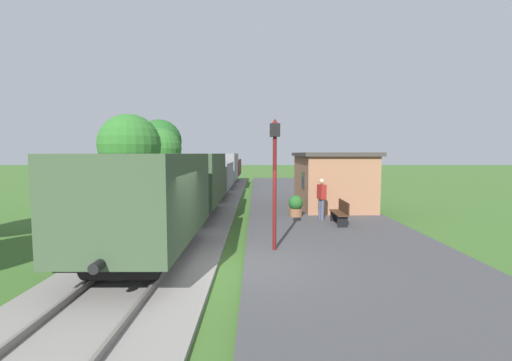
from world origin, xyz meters
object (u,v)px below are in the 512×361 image
at_px(potted_planter, 296,205).
at_px(bench_near_hut, 341,212).
at_px(station_hut, 331,179).
at_px(tree_trackside_far, 130,145).
at_px(freight_train, 210,176).
at_px(lamp_post_near, 275,160).
at_px(person_waiting, 322,197).
at_px(tree_field_left, 161,149).
at_px(tree_field_distant, 160,141).

bearing_deg(potted_planter, bench_near_hut, -47.25).
relative_size(station_hut, tree_trackside_far, 1.12).
height_order(freight_train, bench_near_hut, freight_train).
bearing_deg(potted_planter, lamp_post_near, -103.09).
distance_m(bench_near_hut, lamp_post_near, 4.94).
height_order(station_hut, bench_near_hut, station_hut).
relative_size(bench_near_hut, lamp_post_near, 0.41).
height_order(person_waiting, tree_trackside_far, tree_trackside_far).
bearing_deg(tree_trackside_far, tree_field_left, 91.85).
bearing_deg(person_waiting, tree_field_left, -70.45).
bearing_deg(tree_field_distant, freight_train, -60.63).
bearing_deg(station_hut, potted_planter, -126.29).
xyz_separation_m(station_hut, bench_near_hut, (-0.62, -4.62, -0.93)).
bearing_deg(lamp_post_near, tree_trackside_far, 128.14).
bearing_deg(person_waiting, tree_field_distant, -77.29).
distance_m(bench_near_hut, tree_field_distant, 23.55).
bearing_deg(tree_trackside_far, freight_train, 29.28).
distance_m(lamp_post_near, tree_field_distant, 25.21).
relative_size(freight_train, station_hut, 5.62).
distance_m(station_hut, tree_field_distant, 20.11).
bearing_deg(bench_near_hut, freight_train, 126.01).
height_order(freight_train, station_hut, station_hut).
relative_size(bench_near_hut, tree_field_left, 0.30).
distance_m(person_waiting, potted_planter, 1.33).
distance_m(station_hut, tree_field_left, 14.21).
height_order(bench_near_hut, lamp_post_near, lamp_post_near).
distance_m(freight_train, tree_field_distant, 13.08).
height_order(tree_field_left, tree_field_distant, tree_field_distant).
relative_size(freight_train, person_waiting, 19.06).
bearing_deg(tree_field_distant, tree_field_left, -73.89).
bearing_deg(tree_field_left, station_hut, -37.35).
height_order(lamp_post_near, tree_field_distant, tree_field_distant).
relative_size(bench_near_hut, tree_field_distant, 0.24).
bearing_deg(bench_near_hut, lamp_post_near, -127.94).
bearing_deg(tree_field_distant, station_hut, -49.01).
xyz_separation_m(station_hut, tree_field_left, (-11.21, 8.56, 1.70)).
distance_m(freight_train, person_waiting, 9.47).
height_order(freight_train, lamp_post_near, lamp_post_near).
bearing_deg(freight_train, tree_field_distant, 119.37).
bearing_deg(tree_field_left, lamp_post_near, -64.88).
distance_m(freight_train, tree_trackside_far, 5.16).
bearing_deg(tree_field_distant, tree_trackside_far, -81.16).
bearing_deg(station_hut, tree_field_left, 142.65).
height_order(bench_near_hut, tree_field_distant, tree_field_distant).
bearing_deg(tree_field_distant, bench_near_hut, -57.64).
bearing_deg(person_waiting, freight_train, -73.30).
relative_size(freight_train, tree_field_distant, 5.25).
relative_size(station_hut, potted_planter, 6.33).
distance_m(lamp_post_near, tree_trackside_far, 12.34).
distance_m(tree_field_left, tree_field_distant, 6.82).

